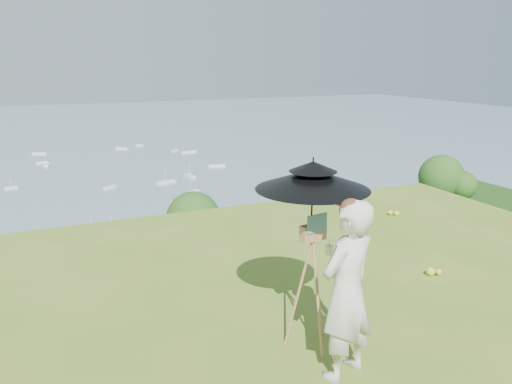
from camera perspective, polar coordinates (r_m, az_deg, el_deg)
name	(u,v)px	position (r m, az deg, el deg)	size (l,w,h in m)	color
shoreline_tier	(74,312)	(87.29, -20.06, -12.75)	(170.00, 28.00, 8.00)	slate
bay_water	(46,144)	(245.82, -22.84, 5.03)	(700.00, 700.00, 0.00)	slate
slope_trees	(88,299)	(42.16, -18.68, -11.47)	(110.00, 50.00, 6.00)	#295018
harbor_town	(70,274)	(84.57, -20.45, -8.83)	(110.00, 22.00, 5.00)	silver
moored_boats	(8,185)	(168.39, -26.45, 0.68)	(140.00, 140.00, 0.70)	silver
painter	(347,291)	(5.11, 10.34, -11.05)	(0.69, 0.45, 1.89)	beige
field_easel	(312,281)	(5.62, 6.37, -10.12)	(0.60, 0.60, 1.58)	#A56E45
sun_umbrella	(312,198)	(5.31, 6.43, -0.67)	(1.22, 1.22, 0.88)	black
painter_cap	(351,205)	(4.80, 10.83, -1.45)	(0.21, 0.25, 0.10)	#BC676B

